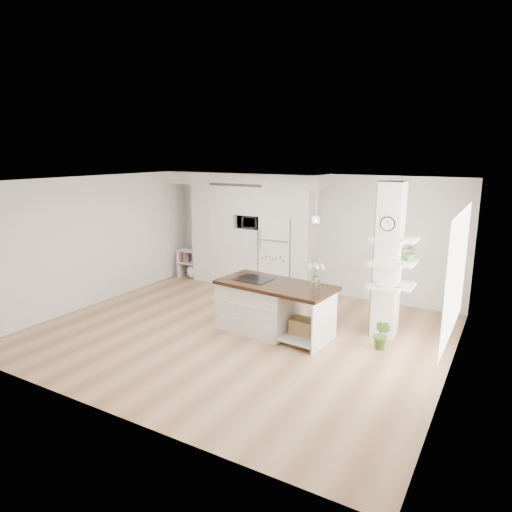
{
  "coord_description": "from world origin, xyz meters",
  "views": [
    {
      "loc": [
        4.12,
        -6.5,
        3.18
      ],
      "look_at": [
        -0.14,
        0.9,
        1.22
      ],
      "focal_mm": 32.0,
      "sensor_mm": 36.0,
      "label": 1
    }
  ],
  "objects_px": {
    "bookshelf": "(192,266)",
    "floor_plant_a": "(382,335)",
    "refrigerator": "(280,254)",
    "kitchen_island": "(264,305)"
  },
  "relations": [
    {
      "from": "kitchen_island",
      "to": "floor_plant_a",
      "type": "bearing_deg",
      "value": 11.59
    },
    {
      "from": "refrigerator",
      "to": "bookshelf",
      "type": "height_order",
      "value": "refrigerator"
    },
    {
      "from": "kitchen_island",
      "to": "bookshelf",
      "type": "distance_m",
      "value": 3.99
    },
    {
      "from": "refrigerator",
      "to": "floor_plant_a",
      "type": "xyz_separation_m",
      "value": [
        2.96,
        -2.13,
        -0.61
      ]
    },
    {
      "from": "bookshelf",
      "to": "floor_plant_a",
      "type": "relative_size",
      "value": 1.39
    },
    {
      "from": "kitchen_island",
      "to": "floor_plant_a",
      "type": "distance_m",
      "value": 2.09
    },
    {
      "from": "refrigerator",
      "to": "kitchen_island",
      "type": "relative_size",
      "value": 0.81
    },
    {
      "from": "kitchen_island",
      "to": "floor_plant_a",
      "type": "xyz_separation_m",
      "value": [
        2.07,
        0.23,
        -0.22
      ]
    },
    {
      "from": "kitchen_island",
      "to": "bookshelf",
      "type": "relative_size",
      "value": 2.96
    },
    {
      "from": "bookshelf",
      "to": "floor_plant_a",
      "type": "height_order",
      "value": "bookshelf"
    }
  ]
}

